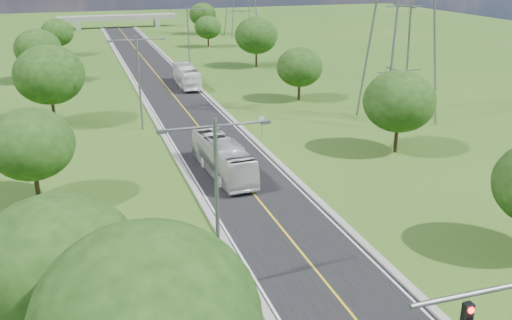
{
  "coord_description": "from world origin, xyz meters",
  "views": [
    {
      "loc": [
        -12.56,
        -14.92,
        17.69
      ],
      "look_at": [
        0.07,
        23.99,
        3.0
      ],
      "focal_mm": 40.0,
      "sensor_mm": 36.0,
      "label": 1
    }
  ],
  "objects": [
    {
      "name": "tree_lb",
      "position": [
        -16.0,
        28.0,
        4.64
      ],
      "size": [
        6.3,
        6.3,
        7.33
      ],
      "color": "black",
      "rests_on": "ground"
    },
    {
      "name": "tree_rb",
      "position": [
        16.0,
        30.0,
        4.95
      ],
      "size": [
        6.72,
        6.72,
        7.82
      ],
      "color": "black",
      "rests_on": "ground"
    },
    {
      "name": "streetlight_mid_left",
      "position": [
        -6.0,
        45.0,
        5.94
      ],
      "size": [
        5.9,
        0.25,
        10.0
      ],
      "color": "slate",
      "rests_on": "ground"
    },
    {
      "name": "bus_inbound",
      "position": [
        -1.17,
        29.28,
        1.56
      ],
      "size": [
        3.18,
        10.89,
        3.0
      ],
      "primitive_type": "imported",
      "rotation": [
        0.0,
        0.0,
        0.06
      ],
      "color": "silver",
      "rests_on": "road"
    },
    {
      "name": "streetlight_near_left",
      "position": [
        -6.0,
        12.0,
        5.94
      ],
      "size": [
        5.9,
        0.25,
        10.0
      ],
      "color": "slate",
      "rests_on": "ground"
    },
    {
      "name": "tree_lc",
      "position": [
        -15.0,
        50.0,
        5.58
      ],
      "size": [
        7.56,
        7.56,
        8.79
      ],
      "color": "black",
      "rests_on": "ground"
    },
    {
      "name": "tree_rf",
      "position": [
        18.0,
        120.0,
        4.64
      ],
      "size": [
        6.3,
        6.3,
        7.33
      ],
      "color": "black",
      "rests_on": "ground"
    },
    {
      "name": "road",
      "position": [
        0.0,
        66.0,
        0.03
      ],
      "size": [
        8.0,
        150.0,
        0.06
      ],
      "primitive_type": "cube",
      "color": "black",
      "rests_on": "ground"
    },
    {
      "name": "tree_le",
      "position": [
        -14.5,
        98.0,
        4.33
      ],
      "size": [
        5.88,
        5.88,
        6.84
      ],
      "color": "black",
      "rests_on": "ground"
    },
    {
      "name": "curb_right",
      "position": [
        4.25,
        66.0,
        0.11
      ],
      "size": [
        0.5,
        150.0,
        0.22
      ],
      "primitive_type": "cube",
      "color": "gray",
      "rests_on": "ground"
    },
    {
      "name": "tree_rc",
      "position": [
        15.0,
        52.0,
        4.33
      ],
      "size": [
        5.88,
        5.88,
        6.84
      ],
      "color": "black",
      "rests_on": "ground"
    },
    {
      "name": "tree_la",
      "position": [
        -14.0,
        8.0,
        5.27
      ],
      "size": [
        7.14,
        7.14,
        8.3
      ],
      "color": "black",
      "rests_on": "ground"
    },
    {
      "name": "tree_re",
      "position": [
        14.5,
        100.0,
        4.02
      ],
      "size": [
        5.46,
        5.46,
        6.35
      ],
      "color": "black",
      "rests_on": "ground"
    },
    {
      "name": "curb_left",
      "position": [
        -4.25,
        66.0,
        0.11
      ],
      "size": [
        0.5,
        150.0,
        0.22
      ],
      "primitive_type": "cube",
      "color": "gray",
      "rests_on": "ground"
    },
    {
      "name": "speed_limit_sign",
      "position": [
        5.2,
        37.98,
        1.6
      ],
      "size": [
        0.55,
        0.09,
        2.4
      ],
      "color": "slate",
      "rests_on": "ground"
    },
    {
      "name": "overpass",
      "position": [
        0.0,
        140.0,
        2.41
      ],
      "size": [
        30.0,
        3.0,
        3.2
      ],
      "color": "gray",
      "rests_on": "ground"
    },
    {
      "name": "tree_lf",
      "position": [
        -11.0,
        2.0,
        5.89
      ],
      "size": [
        7.98,
        7.98,
        9.28
      ],
      "color": "black",
      "rests_on": "ground"
    },
    {
      "name": "bus_outbound",
      "position": [
        2.9,
        64.77,
        1.52
      ],
      "size": [
        2.8,
        10.55,
        2.92
      ],
      "primitive_type": "imported",
      "rotation": [
        0.0,
        0.0,
        3.11
      ],
      "color": "white",
      "rests_on": "road"
    },
    {
      "name": "tree_rd",
      "position": [
        17.0,
        76.0,
        5.27
      ],
      "size": [
        7.14,
        7.14,
        8.3
      ],
      "color": "black",
      "rests_on": "ground"
    },
    {
      "name": "tree_ld",
      "position": [
        -17.0,
        74.0,
        4.95
      ],
      "size": [
        6.72,
        6.72,
        7.82
      ],
      "color": "black",
      "rests_on": "ground"
    },
    {
      "name": "ground",
      "position": [
        0.0,
        60.0,
        0.0
      ],
      "size": [
        260.0,
        260.0,
        0.0
      ],
      "primitive_type": "plane",
      "color": "#285317",
      "rests_on": "ground"
    },
    {
      "name": "streetlight_far_right",
      "position": [
        6.0,
        78.0,
        5.94
      ],
      "size": [
        5.9,
        0.25,
        10.0
      ],
      "color": "slate",
      "rests_on": "ground"
    }
  ]
}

